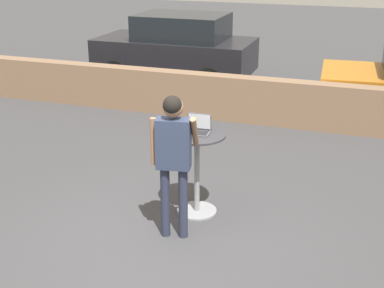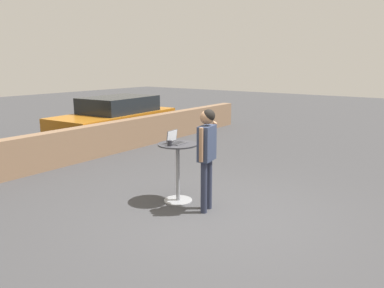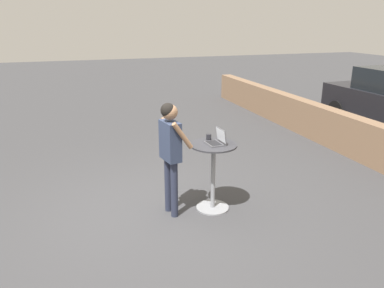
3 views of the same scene
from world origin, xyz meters
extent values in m
plane|color=#3D3D3F|center=(0.00, 0.00, 0.00)|extent=(50.00, 50.00, 0.00)
cube|color=#84664C|center=(0.00, 4.78, 0.44)|extent=(16.62, 0.35, 0.88)
cylinder|color=gray|center=(0.13, 0.91, 0.01)|extent=(0.52, 0.52, 0.03)
cylinder|color=gray|center=(0.13, 0.91, 0.54)|extent=(0.07, 0.07, 1.04)
cylinder|color=#333338|center=(0.13, 0.91, 1.07)|extent=(0.72, 0.72, 0.02)
cube|color=#515156|center=(0.13, 0.92, 1.10)|extent=(0.32, 0.23, 0.02)
cube|color=black|center=(0.13, 0.92, 1.11)|extent=(0.28, 0.19, 0.00)
cube|color=#515156|center=(0.12, 1.04, 1.21)|extent=(0.30, 0.06, 0.22)
cube|color=white|center=(0.12, 1.03, 1.21)|extent=(0.28, 0.05, 0.20)
cylinder|color=#232328|center=(-0.09, 0.92, 1.14)|extent=(0.08, 0.08, 0.10)
torus|color=#232328|center=(-0.04, 0.92, 1.14)|extent=(0.04, 0.01, 0.04)
cylinder|color=#282D42|center=(-0.04, 0.23, 0.45)|extent=(0.11, 0.11, 0.90)
cylinder|color=#282D42|center=(0.17, 0.27, 0.45)|extent=(0.11, 0.11, 0.90)
cube|color=#2D3851|center=(0.07, 0.25, 1.19)|extent=(0.42, 0.26, 0.59)
sphere|color=#936B4C|center=(0.07, 0.25, 1.63)|extent=(0.23, 0.23, 0.23)
sphere|color=black|center=(0.07, 0.22, 1.66)|extent=(0.21, 0.21, 0.21)
cylinder|color=#936B4C|center=(-0.16, 0.20, 1.21)|extent=(0.07, 0.07, 0.56)
cylinder|color=#936B4C|center=(0.28, 0.37, 1.32)|extent=(0.13, 0.34, 0.43)
cube|color=#B76B19|center=(3.26, 6.03, 0.61)|extent=(4.43, 2.14, 0.61)
cube|color=black|center=(3.48, 6.04, 1.17)|extent=(2.48, 1.77, 0.50)
cylinder|color=black|center=(2.00, 5.06, 0.34)|extent=(0.69, 0.27, 0.67)
cylinder|color=black|center=(1.87, 6.78, 0.34)|extent=(0.69, 0.27, 0.67)
cylinder|color=black|center=(4.66, 5.27, 0.34)|extent=(0.69, 0.27, 0.67)
cylinder|color=black|center=(4.53, 6.99, 0.34)|extent=(0.69, 0.27, 0.67)
camera|label=1|loc=(2.13, -5.00, 3.36)|focal=50.00mm
camera|label=2|loc=(-4.98, -3.16, 2.50)|focal=35.00mm
camera|label=3|loc=(5.14, -1.11, 2.88)|focal=35.00mm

